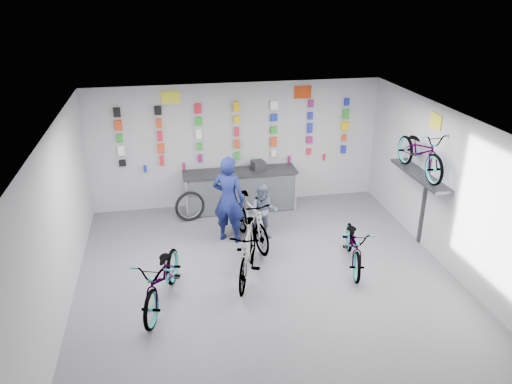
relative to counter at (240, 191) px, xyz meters
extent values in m
plane|color=#545459|center=(0.00, -3.54, -0.49)|extent=(8.00, 8.00, 0.00)
plane|color=white|center=(0.00, -3.54, 2.51)|extent=(8.00, 8.00, 0.00)
plane|color=#A9A9AB|center=(0.00, 0.46, 1.01)|extent=(7.00, 0.00, 7.00)
plane|color=#A9A9AB|center=(-3.50, -3.54, 1.01)|extent=(0.00, 8.00, 8.00)
plane|color=#A9A9AB|center=(3.50, -3.54, 1.01)|extent=(0.00, 8.00, 8.00)
cube|color=black|center=(0.00, 0.01, -0.04)|extent=(2.60, 0.60, 0.90)
cube|color=silver|center=(0.00, -0.29, -0.01)|extent=(2.60, 0.02, 0.90)
cube|color=silver|center=(-1.30, -0.29, -0.01)|extent=(0.04, 0.04, 0.96)
cube|color=silver|center=(1.30, -0.29, -0.01)|extent=(0.04, 0.04, 0.96)
cube|color=black|center=(0.00, 0.01, 0.48)|extent=(2.70, 0.66, 0.06)
cube|color=black|center=(-2.70, 0.39, 0.76)|extent=(0.15, 0.06, 0.15)
cube|color=red|center=(-1.80, 0.39, 0.76)|extent=(0.10, 0.06, 0.23)
cube|color=#84165A|center=(-0.90, 0.39, 0.76)|extent=(0.10, 0.06, 0.18)
cube|color=green|center=(0.00, 0.39, 0.76)|extent=(0.10, 0.06, 0.20)
cube|color=white|center=(0.90, 0.39, 0.76)|extent=(0.11, 0.06, 0.14)
cube|color=red|center=(1.80, 0.39, 0.76)|extent=(0.12, 0.06, 0.14)
cube|color=#1A27A7|center=(2.70, 0.39, 0.76)|extent=(0.12, 0.06, 0.19)
cube|color=white|center=(-2.70, 0.39, 1.06)|extent=(0.15, 0.06, 0.23)
cube|color=red|center=(-1.80, 0.39, 1.06)|extent=(0.16, 0.06, 0.22)
cube|color=green|center=(-0.90, 0.39, 1.06)|extent=(0.11, 0.06, 0.17)
cube|color=red|center=(0.00, 0.39, 1.06)|extent=(0.12, 0.06, 0.22)
cube|color=red|center=(0.90, 0.39, 1.06)|extent=(0.15, 0.06, 0.23)
cube|color=#84165A|center=(1.80, 0.39, 1.06)|extent=(0.15, 0.06, 0.16)
cube|color=red|center=(2.70, 0.39, 1.06)|extent=(0.12, 0.06, 0.15)
cube|color=green|center=(-2.70, 0.39, 1.36)|extent=(0.12, 0.06, 0.19)
cube|color=red|center=(-1.80, 0.39, 1.36)|extent=(0.12, 0.06, 0.23)
cube|color=white|center=(-0.90, 0.39, 1.36)|extent=(0.13, 0.06, 0.22)
cube|color=red|center=(0.00, 0.39, 1.36)|extent=(0.09, 0.06, 0.22)
cube|color=green|center=(0.90, 0.39, 1.36)|extent=(0.15, 0.06, 0.17)
cube|color=#1A27A7|center=(1.80, 0.39, 1.36)|extent=(0.12, 0.06, 0.24)
cube|color=#F4BB05|center=(2.70, 0.39, 1.36)|extent=(0.18, 0.06, 0.20)
cube|color=red|center=(-2.70, 0.39, 1.66)|extent=(0.16, 0.06, 0.24)
cube|color=red|center=(-1.80, 0.39, 1.66)|extent=(0.12, 0.06, 0.21)
cube|color=green|center=(-0.90, 0.39, 1.66)|extent=(0.16, 0.06, 0.19)
cube|color=#F4BB05|center=(0.00, 0.39, 1.66)|extent=(0.13, 0.06, 0.16)
cube|color=#1A27A7|center=(0.90, 0.39, 1.66)|extent=(0.16, 0.06, 0.17)
cube|color=#1A27A7|center=(1.80, 0.39, 1.66)|extent=(0.12, 0.06, 0.18)
cube|color=green|center=(2.70, 0.39, 1.66)|extent=(0.15, 0.06, 0.24)
cube|color=black|center=(-2.70, 0.39, 1.96)|extent=(0.15, 0.06, 0.21)
cube|color=black|center=(-1.80, 0.39, 1.96)|extent=(0.16, 0.06, 0.21)
cube|color=red|center=(-0.90, 0.39, 1.96)|extent=(0.15, 0.06, 0.23)
cube|color=#F4BB05|center=(0.00, 0.39, 1.96)|extent=(0.13, 0.06, 0.24)
cube|color=white|center=(0.90, 0.39, 1.96)|extent=(0.18, 0.06, 0.20)
cube|color=#84165A|center=(1.80, 0.39, 1.96)|extent=(0.12, 0.06, 0.17)
cube|color=#1A27A7|center=(2.70, 0.39, 1.96)|extent=(0.12, 0.06, 0.17)
cylinder|color=#1A27A7|center=(-2.20, 0.37, 0.59)|extent=(0.07, 0.07, 0.16)
cylinder|color=#84165A|center=(-1.30, 0.37, 0.59)|extent=(0.07, 0.07, 0.16)
cylinder|color=green|center=(0.40, 0.37, 0.59)|extent=(0.07, 0.07, 0.16)
cylinder|color=#84165A|center=(1.30, 0.37, 0.59)|extent=(0.07, 0.07, 0.16)
cylinder|color=red|center=(2.20, 0.37, 0.59)|extent=(0.07, 0.07, 0.16)
cube|color=#333338|center=(3.30, -2.34, 1.06)|extent=(0.38, 1.90, 0.06)
cube|color=#333338|center=(3.48, -2.34, 0.51)|extent=(0.04, 0.10, 2.00)
cube|color=yellow|center=(-1.50, 0.44, 2.23)|extent=(0.42, 0.02, 0.30)
cube|color=#B9360E|center=(1.60, 0.44, 2.23)|extent=(0.42, 0.02, 0.30)
cube|color=yellow|center=(3.48, -2.34, 2.16)|extent=(0.02, 0.40, 0.30)
imported|color=gray|center=(-1.91, -3.54, 0.03)|extent=(1.23, 2.09, 1.04)
imported|color=gray|center=(-0.35, -3.02, 0.06)|extent=(1.07, 1.88, 1.09)
imported|color=gray|center=(1.75, -2.96, -0.02)|extent=(1.01, 1.85, 0.92)
imported|color=gray|center=(-0.05, -1.70, 0.05)|extent=(0.90, 1.86, 1.08)
imported|color=gray|center=(3.25, -2.34, 1.57)|extent=(0.63, 1.80, 0.95)
imported|color=#121A51|center=(-0.48, -1.48, 0.46)|extent=(0.82, 0.73, 1.89)
imported|color=#4E556E|center=(0.25, -1.55, 0.14)|extent=(0.68, 0.57, 1.26)
torus|color=black|center=(-1.24, -0.37, -0.13)|extent=(0.72, 0.31, 0.72)
torus|color=silver|center=(-1.24, -0.37, -0.13)|extent=(0.58, 0.22, 0.58)
cube|color=black|center=(0.44, 0.01, 0.62)|extent=(0.34, 0.35, 0.22)
camera|label=1|loc=(-1.71, -10.92, 4.69)|focal=35.00mm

